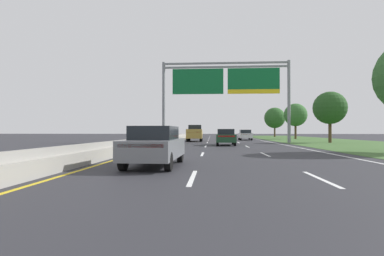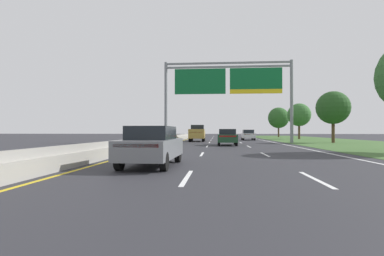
% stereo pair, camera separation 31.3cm
% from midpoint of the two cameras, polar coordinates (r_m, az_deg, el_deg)
% --- Properties ---
extents(ground_plane, '(220.00, 220.00, 0.00)m').
position_cam_midpoint_polar(ground_plane, '(33.40, 6.70, -2.94)').
color(ground_plane, '#2B2B30').
extents(lane_striping, '(11.96, 106.00, 0.01)m').
position_cam_midpoint_polar(lane_striping, '(32.94, 6.72, -2.97)').
color(lane_striping, white).
rests_on(lane_striping, ground).
extents(grass_verge_right, '(14.00, 110.00, 0.02)m').
position_cam_midpoint_polar(grass_verge_right, '(36.62, 29.10, -2.65)').
color(grass_verge_right, '#3D602D').
rests_on(grass_verge_right, ground).
extents(median_barrier_concrete, '(0.60, 110.00, 0.85)m').
position_cam_midpoint_polar(median_barrier_concrete, '(33.82, -4.56, -2.31)').
color(median_barrier_concrete, '#99968E').
rests_on(median_barrier_concrete, ground).
extents(overhead_sign_gantry, '(15.06, 0.42, 9.62)m').
position_cam_midpoint_polar(overhead_sign_gantry, '(35.72, 7.07, 8.21)').
color(overhead_sign_gantry, gray).
rests_on(overhead_sign_gantry, ground).
extents(pickup_truck_gold, '(2.08, 5.43, 2.20)m').
position_cam_midpoint_polar(pickup_truck_gold, '(40.06, 1.24, -1.01)').
color(pickup_truck_gold, '#A38438').
rests_on(pickup_truck_gold, ground).
extents(car_grey_left_lane_sedan, '(1.94, 4.45, 1.57)m').
position_cam_midpoint_polar(car_grey_left_lane_sedan, '(11.94, -6.88, -3.28)').
color(car_grey_left_lane_sedan, slate).
rests_on(car_grey_left_lane_sedan, ground).
extents(car_darkgreen_centre_lane_sedan, '(1.87, 4.42, 1.57)m').
position_cam_midpoint_polar(car_darkgreen_centre_lane_sedan, '(29.19, 7.04, -1.68)').
color(car_darkgreen_centre_lane_sedan, '#193D23').
rests_on(car_darkgreen_centre_lane_sedan, ground).
extents(car_white_right_lane_sedan, '(1.87, 4.42, 1.57)m').
position_cam_midpoint_polar(car_white_right_lane_sedan, '(46.23, 10.82, -1.26)').
color(car_white_right_lane_sedan, silver).
rests_on(car_white_right_lane_sedan, ground).
extents(roadside_tree_mid, '(3.81, 3.81, 6.00)m').
position_cam_midpoint_polar(roadside_tree_mid, '(38.52, 25.49, 3.50)').
color(roadside_tree_mid, '#4C3823').
rests_on(roadside_tree_mid, ground).
extents(roadside_tree_far, '(3.89, 3.89, 6.08)m').
position_cam_midpoint_polar(roadside_tree_far, '(54.00, 19.88, 2.37)').
color(roadside_tree_far, '#4C3823').
rests_on(roadside_tree_far, ground).
extents(roadside_tree_distant, '(4.73, 4.73, 6.76)m').
position_cam_midpoint_polar(roadside_tree_distant, '(71.15, 16.28, 1.87)').
color(roadside_tree_distant, '#4C3823').
rests_on(roadside_tree_distant, ground).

